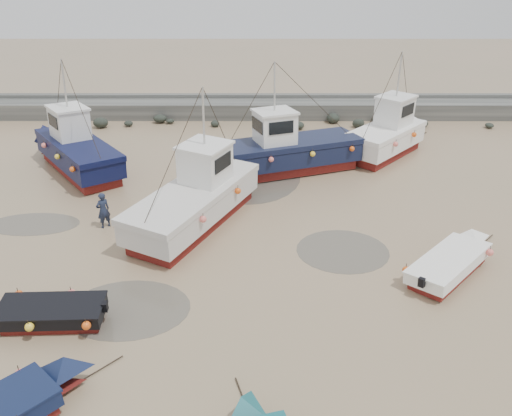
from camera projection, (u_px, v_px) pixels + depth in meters
The scene contains 13 objects.
ground at pixel (202, 289), 18.97m from camera, with size 120.00×120.00×0.00m, color #96795D.
seawall at pixel (230, 109), 38.20m from camera, with size 60.00×4.92×1.50m.
puddle_a at pixel (128, 309), 17.92m from camera, with size 4.51×4.51×0.01m, color #565045.
puddle_b at pixel (343, 251), 21.37m from camera, with size 3.97×3.97×0.01m, color #565045.
puddle_c at pixel (34, 224), 23.45m from camera, with size 4.31×4.31×0.01m, color #565045.
puddle_d at pixel (249, 175), 28.53m from camera, with size 5.92×5.92×0.01m, color #565045.
dinghy_3 at pixel (454, 260), 19.75m from camera, with size 5.16×5.15×1.43m.
dinghy_4 at pixel (41, 311), 16.95m from camera, with size 5.86×1.94×1.43m.
cabin_boat_0 at pixel (74, 148), 28.71m from camera, with size 7.43×8.89×6.22m.
cabin_boat_1 at pixel (201, 194), 23.34m from camera, with size 6.46×10.54×6.22m.
cabin_boat_2 at pixel (282, 151), 28.35m from camera, with size 10.85×5.64×6.22m.
cabin_boat_3 at pixel (390, 132), 30.96m from camera, with size 6.95×7.36×6.22m.
person at pixel (106, 227), 23.22m from camera, with size 0.64×0.42×1.74m, color #1B2339.
Camera 1 is at (2.07, -15.42, 11.48)m, focal length 35.00 mm.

